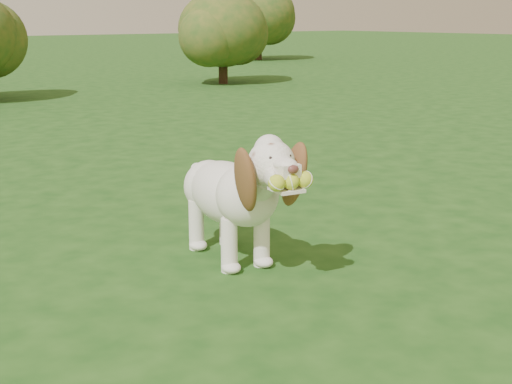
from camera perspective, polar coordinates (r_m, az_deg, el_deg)
ground at (r=3.73m, az=-7.51°, el=-4.31°), size 80.00×80.00×0.00m
dog at (r=3.36m, az=-1.67°, el=0.14°), size 0.44×1.03×0.67m
shrub_d at (r=12.64m, az=-2.68°, el=12.90°), size 1.54×1.54×1.60m
shrub_h at (r=19.58m, az=0.16°, el=14.05°), size 1.98×1.98×2.05m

